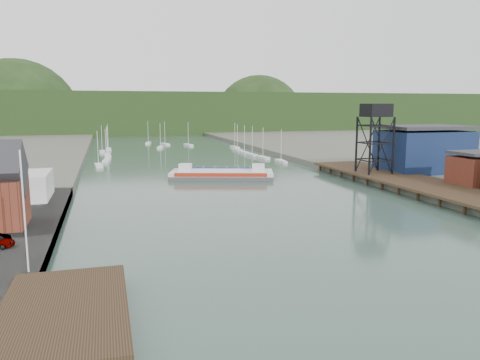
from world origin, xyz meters
TOP-DOWN VIEW (x-y plane):
  - ground at (0.00, 0.00)m, footprint 600.00×600.00m
  - west_stage at (-29.00, 0.00)m, footprint 10.00×18.00m
  - east_pier at (37.00, 45.00)m, footprint 14.00×70.00m
  - flagpole at (-33.00, 10.00)m, footprint 0.16×0.16m
  - lift_tower at (35.00, 58.00)m, footprint 6.50×6.50m
  - blue_shed at (50.00, 60.00)m, footprint 20.50×14.50m
  - marina_sailboats at (0.08, 138.46)m, footprint 57.71×92.65m
  - distant_hills at (-3.98, 301.35)m, footprint 500.00×120.00m
  - chain_ferry at (1.90, 72.65)m, footprint 26.74×16.83m

SIDE VIEW (x-z plane):
  - ground at x=0.00m, z-range 0.00..0.00m
  - marina_sailboats at x=0.08m, z-range -0.10..0.80m
  - west_stage at x=-29.00m, z-range 0.00..1.80m
  - chain_ferry at x=1.90m, z-range -0.76..2.82m
  - east_pier at x=37.00m, z-range 0.67..3.12m
  - blue_shed at x=50.00m, z-range 1.41..12.71m
  - flagpole at x=-33.00m, z-range 1.60..13.60m
  - distant_hills at x=-3.98m, z-range -29.62..50.38m
  - lift_tower at x=35.00m, z-range 7.65..23.65m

